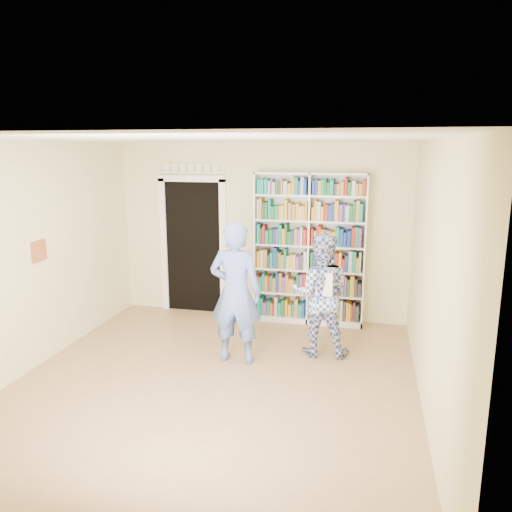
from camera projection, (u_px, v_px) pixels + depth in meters
The scene contains 11 objects.
floor at pixel (213, 385), 5.62m from camera, with size 5.00×5.00×0.00m, color #986E49.
ceiling at pixel (208, 139), 5.05m from camera, with size 5.00×5.00×0.00m, color white.
wall_back at pixel (261, 231), 7.71m from camera, with size 4.50×4.50×0.00m, color beige.
wall_left at pixel (27, 258), 5.82m from camera, with size 5.00×5.00×0.00m, color beige.
wall_right at pixel (432, 281), 4.84m from camera, with size 5.00×5.00×0.00m, color beige.
bookshelf at pixel (309, 248), 7.44m from camera, with size 1.65×0.31×2.27m.
doorway at pixel (193, 240), 7.97m from camera, with size 1.10×0.08×2.43m.
wall_art at pixel (39, 251), 6.00m from camera, with size 0.03×0.25×0.25m, color brown.
man_blue at pixel (236, 293), 6.08m from camera, with size 0.64×0.42×1.77m, color #5A76C8.
man_plaid at pixel (320, 295), 6.32m from camera, with size 0.77×0.60×1.58m, color navy.
paper_sheet at pixel (324, 284), 6.05m from camera, with size 0.21×0.01×0.29m, color white.
Camera 1 is at (1.63, -4.94, 2.61)m, focal length 35.00 mm.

